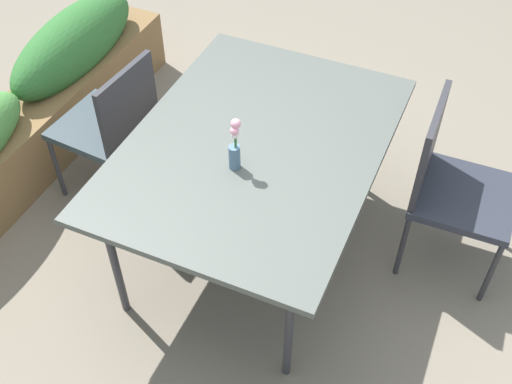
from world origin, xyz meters
The scene contains 6 objects.
ground_plane centered at (0.00, 0.00, 0.00)m, with size 12.00×12.00×0.00m, color #756B5B.
dining_table centered at (0.02, -0.01, 0.70)m, with size 1.52×1.12×0.74m.
chair_far_side centered at (0.10, 0.86, 0.50)m, with size 0.49×0.49×0.87m.
chair_near_right centered at (0.36, -0.88, 0.52)m, with size 0.48×0.48×0.93m.
flower_vase centered at (-0.17, 0.00, 0.86)m, with size 0.06×0.06×0.26m.
planter_box centered at (0.09, 1.48, 0.33)m, with size 2.51×0.38×0.72m.
Camera 1 is at (-1.95, -0.88, 2.64)m, focal length 43.96 mm.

